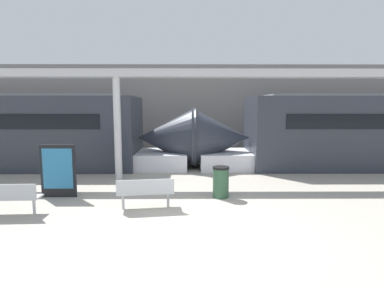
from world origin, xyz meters
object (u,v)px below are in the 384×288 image
at_px(trash_bin, 221,182).
at_px(bench_near, 146,191).
at_px(support_column_near, 118,129).
at_px(bench_far, 5,196).
at_px(poster_board, 58,171).

bearing_deg(trash_bin, bench_near, -153.53).
distance_m(trash_bin, support_column_near, 4.44).
xyz_separation_m(bench_far, support_column_near, (1.88, 3.77, 1.36)).
height_order(trash_bin, support_column_near, support_column_near).
xyz_separation_m(bench_near, bench_far, (-3.36, -0.46, 0.00)).
height_order(bench_far, support_column_near, support_column_near).
height_order(bench_near, trash_bin, trash_bin).
distance_m(bench_near, support_column_near, 3.88).
height_order(bench_near, support_column_near, support_column_near).
height_order(bench_far, poster_board, poster_board).
xyz_separation_m(bench_near, trash_bin, (2.06, 1.03, -0.03)).
height_order(bench_far, trash_bin, trash_bin).
bearing_deg(support_column_near, bench_near, -65.87).
relative_size(bench_near, support_column_near, 0.41).
bearing_deg(trash_bin, bench_far, -164.69).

